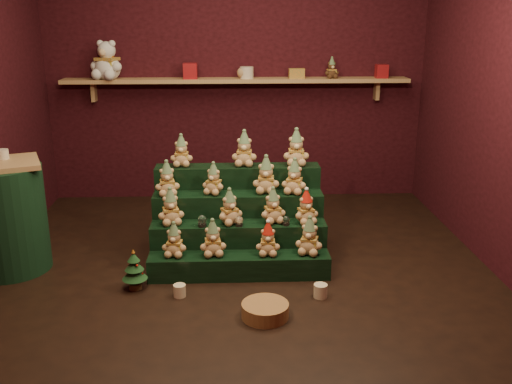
{
  "coord_description": "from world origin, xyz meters",
  "views": [
    {
      "loc": [
        -0.05,
        -4.15,
        1.95
      ],
      "look_at": [
        0.14,
        0.25,
        0.58
      ],
      "focal_mm": 40.0,
      "sensor_mm": 36.0,
      "label": 1
    }
  ],
  "objects_px": {
    "snow_globe_c": "(286,221)",
    "side_table": "(6,217)",
    "snow_globe_b": "(239,221)",
    "brown_bear": "(332,68)",
    "riser_tier_front": "(239,266)",
    "mug_left": "(180,291)",
    "snow_globe_a": "(202,221)",
    "mug_right": "(320,291)",
    "white_bear": "(107,55)",
    "wicker_basket": "(265,310)",
    "mini_christmas_tree": "(134,270)"
  },
  "relations": [
    {
      "from": "snow_globe_c",
      "to": "side_table",
      "type": "xyz_separation_m",
      "value": [
        -2.2,
        0.06,
        0.04
      ]
    },
    {
      "from": "snow_globe_b",
      "to": "brown_bear",
      "type": "distance_m",
      "value": 2.28
    },
    {
      "from": "riser_tier_front",
      "to": "mug_left",
      "type": "relative_size",
      "value": 15.49
    },
    {
      "from": "snow_globe_a",
      "to": "mug_right",
      "type": "relative_size",
      "value": 0.95
    },
    {
      "from": "snow_globe_c",
      "to": "mug_right",
      "type": "distance_m",
      "value": 0.66
    },
    {
      "from": "mug_left",
      "to": "brown_bear",
      "type": "bearing_deg",
      "value": 57.47
    },
    {
      "from": "white_bear",
      "to": "wicker_basket",
      "type": "bearing_deg",
      "value": -40.31
    },
    {
      "from": "riser_tier_front",
      "to": "mug_right",
      "type": "bearing_deg",
      "value": -32.15
    },
    {
      "from": "snow_globe_a",
      "to": "riser_tier_front",
      "type": "bearing_deg",
      "value": -29.21
    },
    {
      "from": "white_bear",
      "to": "brown_bear",
      "type": "xyz_separation_m",
      "value": [
        2.3,
        0.0,
        -0.14
      ]
    },
    {
      "from": "white_bear",
      "to": "snow_globe_b",
      "type": "bearing_deg",
      "value": -33.75
    },
    {
      "from": "snow_globe_c",
      "to": "brown_bear",
      "type": "height_order",
      "value": "brown_bear"
    },
    {
      "from": "snow_globe_a",
      "to": "snow_globe_b",
      "type": "distance_m",
      "value": 0.29
    },
    {
      "from": "snow_globe_c",
      "to": "mug_left",
      "type": "bearing_deg",
      "value": -149.96
    },
    {
      "from": "snow_globe_b",
      "to": "riser_tier_front",
      "type": "bearing_deg",
      "value": -91.17
    },
    {
      "from": "snow_globe_b",
      "to": "snow_globe_c",
      "type": "height_order",
      "value": "snow_globe_b"
    },
    {
      "from": "side_table",
      "to": "mug_right",
      "type": "bearing_deg",
      "value": -35.72
    },
    {
      "from": "mug_right",
      "to": "wicker_basket",
      "type": "xyz_separation_m",
      "value": [
        -0.41,
        -0.27,
        0.0
      ]
    },
    {
      "from": "snow_globe_a",
      "to": "brown_bear",
      "type": "height_order",
      "value": "brown_bear"
    },
    {
      "from": "snow_globe_b",
      "to": "mini_christmas_tree",
      "type": "height_order",
      "value": "snow_globe_b"
    },
    {
      "from": "snow_globe_b",
      "to": "side_table",
      "type": "xyz_separation_m",
      "value": [
        -1.82,
        0.06,
        0.03
      ]
    },
    {
      "from": "riser_tier_front",
      "to": "mini_christmas_tree",
      "type": "xyz_separation_m",
      "value": [
        -0.77,
        -0.18,
        0.06
      ]
    },
    {
      "from": "mug_right",
      "to": "white_bear",
      "type": "xyz_separation_m",
      "value": [
        -1.88,
        2.3,
        1.52
      ]
    },
    {
      "from": "mini_christmas_tree",
      "to": "mug_left",
      "type": "distance_m",
      "value": 0.38
    },
    {
      "from": "snow_globe_b",
      "to": "snow_globe_a",
      "type": "bearing_deg",
      "value": 180.0
    },
    {
      "from": "snow_globe_a",
      "to": "mini_christmas_tree",
      "type": "distance_m",
      "value": 0.65
    },
    {
      "from": "wicker_basket",
      "to": "snow_globe_b",
      "type": "bearing_deg",
      "value": 101.55
    },
    {
      "from": "riser_tier_front",
      "to": "mug_right",
      "type": "xyz_separation_m",
      "value": [
        0.58,
        -0.36,
        -0.04
      ]
    },
    {
      "from": "wicker_basket",
      "to": "side_table",
      "type": "bearing_deg",
      "value": 156.66
    },
    {
      "from": "mug_left",
      "to": "wicker_basket",
      "type": "distance_m",
      "value": 0.68
    },
    {
      "from": "mini_christmas_tree",
      "to": "white_bear",
      "type": "bearing_deg",
      "value": 104.05
    },
    {
      "from": "mug_right",
      "to": "brown_bear",
      "type": "relative_size",
      "value": 0.47
    },
    {
      "from": "snow_globe_a",
      "to": "snow_globe_c",
      "type": "bearing_deg",
      "value": 0.0
    },
    {
      "from": "mug_left",
      "to": "side_table",
      "type": "bearing_deg",
      "value": 158.95
    },
    {
      "from": "snow_globe_a",
      "to": "brown_bear",
      "type": "xyz_separation_m",
      "value": [
        1.29,
        1.78,
        1.02
      ]
    },
    {
      "from": "riser_tier_front",
      "to": "snow_globe_c",
      "type": "bearing_deg",
      "value": 23.08
    },
    {
      "from": "snow_globe_b",
      "to": "white_bear",
      "type": "distance_m",
      "value": 2.5
    },
    {
      "from": "mini_christmas_tree",
      "to": "mug_right",
      "type": "bearing_deg",
      "value": -7.86
    },
    {
      "from": "white_bear",
      "to": "mug_right",
      "type": "bearing_deg",
      "value": -30.78
    },
    {
      "from": "snow_globe_a",
      "to": "mug_right",
      "type": "distance_m",
      "value": 1.07
    },
    {
      "from": "snow_globe_a",
      "to": "brown_bear",
      "type": "bearing_deg",
      "value": 54.17
    },
    {
      "from": "snow_globe_b",
      "to": "brown_bear",
      "type": "bearing_deg",
      "value": 60.78
    },
    {
      "from": "side_table",
      "to": "brown_bear",
      "type": "height_order",
      "value": "brown_bear"
    },
    {
      "from": "snow_globe_c",
      "to": "mini_christmas_tree",
      "type": "distance_m",
      "value": 1.22
    },
    {
      "from": "snow_globe_a",
      "to": "mug_left",
      "type": "xyz_separation_m",
      "value": [
        -0.15,
        -0.47,
        -0.36
      ]
    },
    {
      "from": "riser_tier_front",
      "to": "snow_globe_b",
      "type": "height_order",
      "value": "snow_globe_b"
    },
    {
      "from": "side_table",
      "to": "wicker_basket",
      "type": "bearing_deg",
      "value": -45.29
    },
    {
      "from": "side_table",
      "to": "mug_left",
      "type": "xyz_separation_m",
      "value": [
        1.39,
        -0.53,
        -0.39
      ]
    },
    {
      "from": "mug_right",
      "to": "white_bear",
      "type": "distance_m",
      "value": 3.34
    },
    {
      "from": "snow_globe_b",
      "to": "side_table",
      "type": "bearing_deg",
      "value": 178.0
    }
  ]
}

